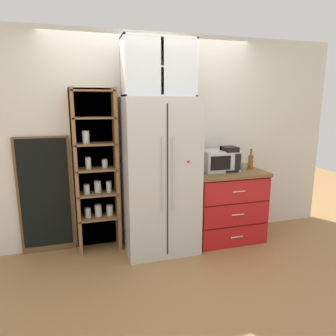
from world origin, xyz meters
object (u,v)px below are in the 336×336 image
(mug_sage, at_px, (244,166))
(bottle_amber, at_px, (251,160))
(chalkboard_menu, at_px, (45,195))
(microwave, at_px, (219,160))
(coffee_maker, at_px, (228,159))
(refrigerator, at_px, (160,176))

(mug_sage, bearing_deg, bottle_amber, -7.14)
(chalkboard_menu, bearing_deg, bottle_amber, -5.60)
(microwave, bearing_deg, coffee_maker, -23.16)
(mug_sage, height_order, chalkboard_menu, chalkboard_menu)
(refrigerator, distance_m, coffee_maker, 0.91)
(coffee_maker, xyz_separation_m, mug_sage, (0.24, 0.03, -0.11))
(coffee_maker, distance_m, bottle_amber, 0.33)
(refrigerator, relative_size, chalkboard_menu, 1.31)
(refrigerator, relative_size, coffee_maker, 5.83)
(refrigerator, height_order, mug_sage, refrigerator)
(chalkboard_menu, bearing_deg, coffee_maker, -6.79)
(coffee_maker, bearing_deg, chalkboard_menu, 173.21)
(coffee_maker, bearing_deg, mug_sage, 6.06)
(coffee_maker, bearing_deg, refrigerator, -177.79)
(mug_sage, bearing_deg, chalkboard_menu, 174.46)
(coffee_maker, height_order, mug_sage, coffee_maker)
(microwave, height_order, bottle_amber, same)
(mug_sage, distance_m, bottle_amber, 0.11)
(refrigerator, bearing_deg, bottle_amber, 2.25)
(mug_sage, relative_size, chalkboard_menu, 0.08)
(refrigerator, xyz_separation_m, mug_sage, (1.13, 0.06, 0.05))
(refrigerator, bearing_deg, coffee_maker, 2.21)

